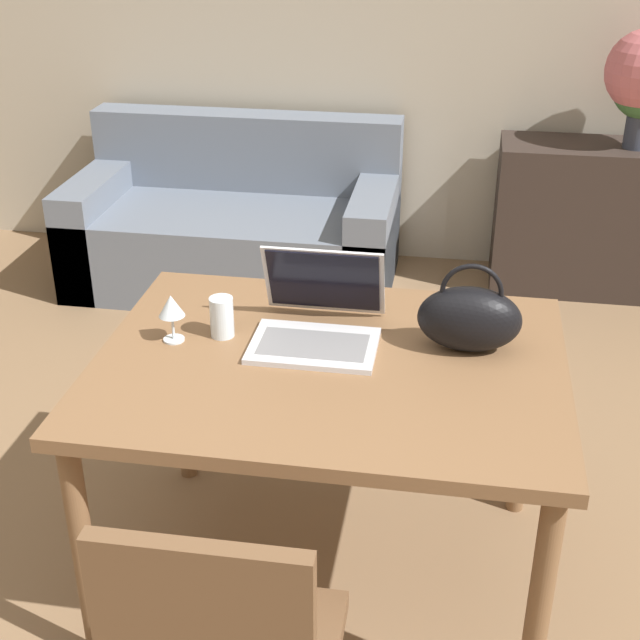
{
  "coord_description": "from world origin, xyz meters",
  "views": [
    {
      "loc": [
        0.4,
        -1.54,
        1.99
      ],
      "look_at": [
        0.05,
        0.55,
        0.9
      ],
      "focal_mm": 50.0,
      "sensor_mm": 36.0,
      "label": 1
    }
  ],
  "objects_px": {
    "wine_glass": "(171,308)",
    "drinking_glass": "(222,317)",
    "handbag": "(469,318)",
    "couch": "(237,228)",
    "laptop": "(319,315)"
  },
  "relations": [
    {
      "from": "couch",
      "to": "drinking_glass",
      "type": "xyz_separation_m",
      "value": [
        0.5,
        -2.05,
        0.55
      ]
    },
    {
      "from": "wine_glass",
      "to": "drinking_glass",
      "type": "bearing_deg",
      "value": 21.65
    },
    {
      "from": "drinking_glass",
      "to": "handbag",
      "type": "xyz_separation_m",
      "value": [
        0.7,
        0.03,
        0.04
      ]
    },
    {
      "from": "wine_glass",
      "to": "handbag",
      "type": "distance_m",
      "value": 0.83
    },
    {
      "from": "couch",
      "to": "wine_glass",
      "type": "distance_m",
      "value": 2.21
    },
    {
      "from": "drinking_glass",
      "to": "wine_glass",
      "type": "height_order",
      "value": "wine_glass"
    },
    {
      "from": "couch",
      "to": "handbag",
      "type": "relative_size",
      "value": 5.73
    },
    {
      "from": "wine_glass",
      "to": "handbag",
      "type": "height_order",
      "value": "handbag"
    },
    {
      "from": "laptop",
      "to": "handbag",
      "type": "xyz_separation_m",
      "value": [
        0.42,
        -0.02,
        0.03
      ]
    },
    {
      "from": "couch",
      "to": "wine_glass",
      "type": "xyz_separation_m",
      "value": [
        0.37,
        -2.1,
        0.6
      ]
    },
    {
      "from": "handbag",
      "to": "drinking_glass",
      "type": "bearing_deg",
      "value": -177.21
    },
    {
      "from": "handbag",
      "to": "wine_glass",
      "type": "bearing_deg",
      "value": -174.09
    },
    {
      "from": "couch",
      "to": "laptop",
      "type": "distance_m",
      "value": 2.21
    },
    {
      "from": "drinking_glass",
      "to": "wine_glass",
      "type": "relative_size",
      "value": 0.84
    },
    {
      "from": "couch",
      "to": "wine_glass",
      "type": "relative_size",
      "value": 11.59
    }
  ]
}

